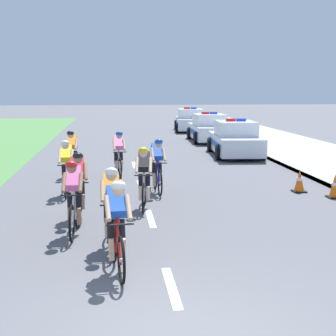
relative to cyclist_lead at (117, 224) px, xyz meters
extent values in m
cube|color=#A3A099|center=(8.59, 11.60, -0.73)|extent=(4.69, 60.00, 0.12)
cube|color=#9E9E99|center=(6.32, 11.60, -0.72)|extent=(0.16, 60.00, 0.13)
cube|color=white|center=(0.78, -0.70, -0.78)|extent=(0.14, 1.60, 0.01)
cube|color=white|center=(0.78, 3.30, -0.78)|extent=(0.14, 1.60, 0.01)
cube|color=white|center=(0.78, 7.30, -0.78)|extent=(0.14, 1.60, 0.01)
cube|color=white|center=(0.78, 11.30, -0.78)|extent=(0.14, 1.60, 0.01)
torus|color=black|center=(0.05, -0.47, -0.42)|extent=(0.12, 0.72, 0.72)
cylinder|color=#99999E|center=(0.05, -0.47, -0.42)|extent=(0.07, 0.07, 0.06)
torus|color=black|center=(-0.06, 0.52, -0.42)|extent=(0.12, 0.72, 0.72)
cylinder|color=#99999E|center=(-0.06, 0.52, -0.42)|extent=(0.07, 0.07, 0.06)
cylinder|color=#B21919|center=(0.00, -0.03, 0.11)|extent=(0.10, 0.55, 0.04)
cylinder|color=#B21919|center=(0.02, -0.20, -0.21)|extent=(0.09, 0.48, 0.63)
cylinder|color=#B21919|center=(-0.02, 0.17, -0.19)|extent=(0.04, 0.04, 0.65)
cylinder|color=black|center=(0.04, -0.38, 0.09)|extent=(0.42, 0.07, 0.03)
cube|color=black|center=(-0.02, 0.17, 0.15)|extent=(0.12, 0.23, 0.05)
cube|color=blue|center=(-0.01, 0.05, 0.35)|extent=(0.34, 0.57, 0.47)
cube|color=black|center=(-0.02, 0.16, 0.19)|extent=(0.30, 0.23, 0.18)
cylinder|color=black|center=(0.08, 0.12, -0.15)|extent=(0.13, 0.23, 0.40)
cylinder|color=tan|center=(0.09, 0.04, -0.41)|extent=(0.11, 0.16, 0.36)
cylinder|color=black|center=(-0.10, 0.10, -0.15)|extent=(0.13, 0.18, 0.40)
cylinder|color=tan|center=(-0.09, 0.02, -0.41)|extent=(0.10, 0.13, 0.36)
cylinder|color=tan|center=(0.18, -0.15, 0.30)|extent=(0.12, 0.41, 0.35)
cylinder|color=tan|center=(-0.14, -0.18, 0.30)|extent=(0.12, 0.41, 0.35)
sphere|color=tan|center=(0.03, -0.25, 0.59)|extent=(0.19, 0.19, 0.19)
ellipsoid|color=white|center=(0.03, -0.26, 0.66)|extent=(0.26, 0.34, 0.24)
torus|color=black|center=(-0.07, 0.82, -0.42)|extent=(0.06, 0.72, 0.72)
cylinder|color=#99999E|center=(-0.07, 0.82, -0.42)|extent=(0.06, 0.06, 0.06)
torus|color=black|center=(-0.09, 1.82, -0.42)|extent=(0.06, 0.72, 0.72)
cylinder|color=#99999E|center=(-0.09, 1.82, -0.42)|extent=(0.06, 0.06, 0.06)
cylinder|color=silver|center=(-0.08, 1.27, 0.11)|extent=(0.05, 0.55, 0.04)
cylinder|color=silver|center=(-0.07, 1.09, -0.21)|extent=(0.05, 0.48, 0.63)
cylinder|color=silver|center=(-0.08, 1.47, -0.19)|extent=(0.04, 0.04, 0.65)
cylinder|color=black|center=(-0.07, 0.92, 0.09)|extent=(0.42, 0.04, 0.03)
cube|color=black|center=(-0.08, 1.47, 0.15)|extent=(0.10, 0.22, 0.05)
cube|color=orange|center=(-0.08, 1.34, 0.35)|extent=(0.29, 0.55, 0.46)
cube|color=black|center=(-0.08, 1.46, 0.19)|extent=(0.28, 0.20, 0.18)
cylinder|color=black|center=(0.01, 1.41, -0.15)|extent=(0.11, 0.23, 0.40)
cylinder|color=tan|center=(0.01, 1.33, -0.41)|extent=(0.09, 0.16, 0.36)
cylinder|color=black|center=(-0.17, 1.41, -0.15)|extent=(0.11, 0.17, 0.40)
cylinder|color=tan|center=(-0.17, 1.33, -0.41)|extent=(0.09, 0.12, 0.36)
cylinder|color=tan|center=(0.08, 1.13, 0.30)|extent=(0.08, 0.40, 0.35)
cylinder|color=tan|center=(-0.24, 1.13, 0.30)|extent=(0.08, 0.40, 0.35)
sphere|color=tan|center=(-0.07, 1.04, 0.59)|extent=(0.19, 0.19, 0.19)
ellipsoid|color=white|center=(-0.07, 1.03, 0.66)|extent=(0.24, 0.32, 0.24)
torus|color=black|center=(-0.83, 1.71, -0.42)|extent=(0.07, 0.73, 0.72)
cylinder|color=#99999E|center=(-0.83, 1.71, -0.42)|extent=(0.06, 0.06, 0.06)
torus|color=black|center=(-0.80, 2.71, -0.42)|extent=(0.07, 0.73, 0.72)
cylinder|color=#99999E|center=(-0.80, 2.71, -0.42)|extent=(0.06, 0.06, 0.06)
cylinder|color=white|center=(-0.82, 2.16, 0.11)|extent=(0.06, 0.55, 0.04)
cylinder|color=white|center=(-0.82, 1.98, -0.21)|extent=(0.06, 0.48, 0.63)
cylinder|color=white|center=(-0.81, 2.36, -0.19)|extent=(0.04, 0.04, 0.65)
cylinder|color=black|center=(-0.83, 1.81, 0.09)|extent=(0.42, 0.04, 0.03)
cube|color=black|center=(-0.81, 2.36, 0.15)|extent=(0.11, 0.22, 0.05)
cube|color=pink|center=(-0.82, 2.23, 0.35)|extent=(0.30, 0.55, 0.47)
cube|color=black|center=(-0.81, 2.35, 0.19)|extent=(0.29, 0.21, 0.18)
cylinder|color=black|center=(-0.72, 2.29, -0.15)|extent=(0.12, 0.23, 0.40)
cylinder|color=#9E7051|center=(-0.73, 2.21, -0.41)|extent=(0.10, 0.16, 0.36)
cylinder|color=black|center=(-0.90, 2.30, -0.15)|extent=(0.12, 0.17, 0.40)
cylinder|color=#9E7051|center=(-0.91, 2.22, -0.41)|extent=(0.09, 0.13, 0.36)
cylinder|color=#9E7051|center=(-0.66, 2.01, 0.30)|extent=(0.09, 0.40, 0.35)
cylinder|color=#9E7051|center=(-0.98, 2.02, 0.30)|extent=(0.09, 0.40, 0.35)
sphere|color=#9E7051|center=(-0.83, 1.93, 0.59)|extent=(0.19, 0.19, 0.19)
ellipsoid|color=red|center=(-0.83, 1.92, 0.66)|extent=(0.24, 0.32, 0.24)
torus|color=black|center=(-0.76, 3.00, -0.42)|extent=(0.11, 0.72, 0.72)
cylinder|color=#99999E|center=(-0.76, 3.00, -0.42)|extent=(0.07, 0.07, 0.06)
torus|color=black|center=(-0.86, 3.99, -0.42)|extent=(0.11, 0.72, 0.72)
cylinder|color=#99999E|center=(-0.86, 3.99, -0.42)|extent=(0.07, 0.07, 0.06)
cylinder|color=#1E1E99|center=(-0.81, 3.45, 0.11)|extent=(0.09, 0.55, 0.04)
cylinder|color=#1E1E99|center=(-0.79, 3.27, -0.21)|extent=(0.09, 0.48, 0.63)
cylinder|color=#1E1E99|center=(-0.83, 3.64, -0.19)|extent=(0.04, 0.04, 0.65)
cylinder|color=black|center=(-0.77, 3.10, 0.09)|extent=(0.42, 0.07, 0.03)
cube|color=black|center=(-0.83, 3.64, 0.15)|extent=(0.12, 0.23, 0.05)
cube|color=red|center=(-0.81, 3.52, 0.35)|extent=(0.33, 0.56, 0.47)
cube|color=black|center=(-0.83, 3.63, 0.19)|extent=(0.30, 0.23, 0.18)
cylinder|color=black|center=(-0.73, 3.59, -0.15)|extent=(0.13, 0.23, 0.40)
cylinder|color=#9E7051|center=(-0.72, 3.51, -0.41)|extent=(0.10, 0.16, 0.36)
cylinder|color=black|center=(-0.91, 3.58, -0.15)|extent=(0.13, 0.18, 0.40)
cylinder|color=#9E7051|center=(-0.90, 3.50, -0.41)|extent=(0.10, 0.13, 0.36)
cylinder|color=#9E7051|center=(-0.63, 3.32, 0.30)|extent=(0.11, 0.41, 0.35)
cylinder|color=#9E7051|center=(-0.95, 3.29, 0.30)|extent=(0.11, 0.41, 0.35)
sphere|color=#9E7051|center=(-0.79, 3.22, 0.59)|extent=(0.19, 0.19, 0.19)
ellipsoid|color=black|center=(-0.79, 3.21, 0.66)|extent=(0.26, 0.33, 0.24)
torus|color=black|center=(0.65, 3.78, -0.42)|extent=(0.12, 0.72, 0.72)
cylinder|color=#99999E|center=(0.65, 3.78, -0.42)|extent=(0.07, 0.07, 0.06)
torus|color=black|center=(0.76, 4.77, -0.42)|extent=(0.12, 0.72, 0.72)
cylinder|color=#99999E|center=(0.76, 4.77, -0.42)|extent=(0.07, 0.07, 0.06)
cylinder|color=silver|center=(0.70, 4.23, 0.11)|extent=(0.10, 0.55, 0.04)
cylinder|color=silver|center=(0.68, 4.05, -0.21)|extent=(0.09, 0.48, 0.63)
cylinder|color=silver|center=(0.72, 4.43, -0.19)|extent=(0.04, 0.04, 0.65)
cylinder|color=black|center=(0.66, 3.88, 0.09)|extent=(0.42, 0.07, 0.03)
cube|color=black|center=(0.72, 4.43, 0.15)|extent=(0.12, 0.23, 0.05)
cube|color=black|center=(0.70, 4.30, 0.35)|extent=(0.34, 0.57, 0.47)
cube|color=black|center=(0.72, 4.42, 0.19)|extent=(0.30, 0.23, 0.18)
cylinder|color=black|center=(0.80, 4.36, -0.15)|extent=(0.13, 0.23, 0.40)
cylinder|color=beige|center=(0.79, 4.28, -0.41)|extent=(0.11, 0.16, 0.36)
cylinder|color=black|center=(0.62, 4.38, -0.15)|extent=(0.13, 0.18, 0.40)
cylinder|color=beige|center=(0.61, 4.30, -0.41)|extent=(0.10, 0.13, 0.36)
cylinder|color=beige|center=(0.84, 4.07, 0.30)|extent=(0.12, 0.41, 0.35)
cylinder|color=beige|center=(0.52, 4.11, 0.30)|extent=(0.12, 0.41, 0.35)
sphere|color=beige|center=(0.67, 4.00, 0.59)|extent=(0.19, 0.19, 0.19)
ellipsoid|color=yellow|center=(0.67, 3.99, 0.66)|extent=(0.26, 0.34, 0.24)
torus|color=black|center=(-1.27, 5.56, -0.42)|extent=(0.05, 0.72, 0.72)
cylinder|color=#99999E|center=(-1.27, 5.56, -0.42)|extent=(0.06, 0.06, 0.06)
torus|color=black|center=(-1.28, 6.56, -0.42)|extent=(0.05, 0.72, 0.72)
cylinder|color=#99999E|center=(-1.28, 6.56, -0.42)|extent=(0.06, 0.06, 0.06)
cylinder|color=silver|center=(-1.28, 6.01, 0.11)|extent=(0.04, 0.55, 0.04)
cylinder|color=silver|center=(-1.28, 5.84, -0.21)|extent=(0.04, 0.48, 0.63)
cylinder|color=silver|center=(-1.28, 6.21, -0.19)|extent=(0.04, 0.04, 0.65)
cylinder|color=black|center=(-1.27, 5.66, 0.09)|extent=(0.42, 0.03, 0.03)
cube|color=black|center=(-1.28, 6.21, 0.15)|extent=(0.10, 0.22, 0.05)
cube|color=yellow|center=(-1.28, 6.09, 0.35)|extent=(0.28, 0.55, 0.45)
cube|color=black|center=(-1.28, 6.20, 0.19)|extent=(0.28, 0.20, 0.18)
cylinder|color=black|center=(-1.19, 6.15, -0.15)|extent=(0.11, 0.22, 0.40)
cylinder|color=beige|center=(-1.19, 6.07, -0.41)|extent=(0.09, 0.15, 0.36)
cylinder|color=black|center=(-1.37, 6.15, -0.15)|extent=(0.11, 0.17, 0.40)
cylinder|color=beige|center=(-1.37, 6.07, -0.41)|extent=(0.09, 0.12, 0.36)
cylinder|color=beige|center=(-1.12, 5.87, 0.30)|extent=(0.08, 0.40, 0.35)
cylinder|color=beige|center=(-1.44, 5.87, 0.30)|extent=(0.08, 0.40, 0.35)
sphere|color=beige|center=(-1.27, 5.79, 0.59)|extent=(0.19, 0.19, 0.19)
ellipsoid|color=white|center=(-1.27, 5.78, 0.66)|extent=(0.23, 0.32, 0.24)
torus|color=black|center=(1.21, 5.65, -0.42)|extent=(0.08, 0.73, 0.72)
cylinder|color=#99999E|center=(1.21, 5.65, -0.42)|extent=(0.06, 0.06, 0.06)
torus|color=black|center=(1.16, 6.65, -0.42)|extent=(0.08, 0.73, 0.72)
cylinder|color=#99999E|center=(1.16, 6.65, -0.42)|extent=(0.06, 0.06, 0.06)
cylinder|color=#1E1E99|center=(1.19, 6.10, 0.11)|extent=(0.06, 0.55, 0.04)
cylinder|color=#1E1E99|center=(1.20, 5.93, -0.21)|extent=(0.06, 0.48, 0.63)
cylinder|color=#1E1E99|center=(1.18, 6.30, -0.19)|extent=(0.04, 0.04, 0.65)
cylinder|color=black|center=(1.21, 5.75, 0.09)|extent=(0.42, 0.05, 0.03)
cube|color=black|center=(1.18, 6.30, 0.15)|extent=(0.11, 0.22, 0.05)
cube|color=blue|center=(1.19, 6.18, 0.35)|extent=(0.31, 0.55, 0.47)
cube|color=black|center=(1.18, 6.29, 0.19)|extent=(0.29, 0.21, 0.18)
cylinder|color=black|center=(1.27, 6.25, -0.15)|extent=(0.12, 0.23, 0.40)
cylinder|color=tan|center=(1.28, 6.17, -0.41)|extent=(0.10, 0.16, 0.36)
cylinder|color=black|center=(1.09, 6.24, -0.15)|extent=(0.12, 0.17, 0.40)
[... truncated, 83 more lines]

